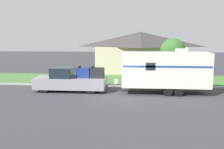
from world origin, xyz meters
The scene contains 8 objects.
ground_plane centered at (0.00, 0.00, 0.00)m, with size 120.00×120.00×0.00m, color #38383D.
curb_strip centered at (0.00, 3.75, 0.07)m, with size 80.00×0.30×0.14m.
lawn_strip centered at (0.00, 7.40, 0.01)m, with size 80.00×7.00×0.03m.
house_across_street centered at (1.87, 13.97, 2.60)m, with size 11.43×7.01×5.01m.
pickup_truck centered at (-3.88, 1.50, 0.89)m, with size 5.77×1.93×2.04m.
travel_trailer centered at (3.51, 1.50, 1.85)m, with size 7.64×2.36×3.44m.
mailbox centered at (5.54, 4.33, 1.03)m, with size 0.48×0.20×1.34m.
tree_in_yard centered at (4.94, 7.64, 2.98)m, with size 2.50×2.50×4.24m.
Camera 1 is at (1.16, -17.82, 4.24)m, focal length 40.00 mm.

